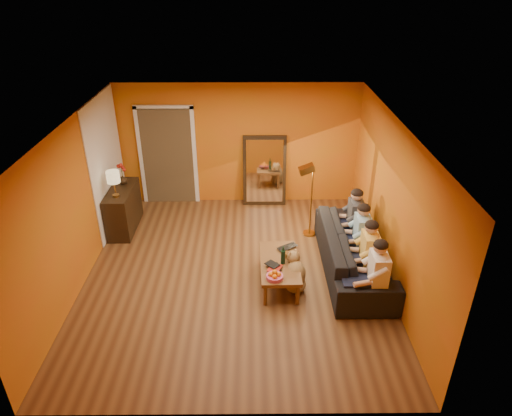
{
  "coord_description": "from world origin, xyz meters",
  "views": [
    {
      "loc": [
        0.3,
        -6.32,
        4.67
      ],
      "look_at": [
        0.35,
        0.5,
        1.0
      ],
      "focal_mm": 32.0,
      "sensor_mm": 36.0,
      "label": 1
    }
  ],
  "objects_px": {
    "person_far_left": "(377,276)",
    "tumbler": "(287,255)",
    "sofa": "(354,251)",
    "person_far_right": "(355,220)",
    "vase": "(123,180)",
    "person_mid_left": "(369,255)",
    "mirror_frame": "(265,171)",
    "dog": "(295,272)",
    "person_mid_right": "(362,236)",
    "table_lamp": "(114,184)",
    "sideboard": "(123,209)",
    "coffee_table": "(279,272)",
    "floor_lamp": "(311,201)",
    "laptop": "(289,249)",
    "wine_bottle": "(283,255)"
  },
  "relations": [
    {
      "from": "person_mid_right",
      "to": "tumbler",
      "type": "xyz_separation_m",
      "value": [
        -1.29,
        -0.33,
        -0.14
      ]
    },
    {
      "from": "sofa",
      "to": "vase",
      "type": "relative_size",
      "value": 14.91
    },
    {
      "from": "table_lamp",
      "to": "sofa",
      "type": "distance_m",
      "value": 4.45
    },
    {
      "from": "coffee_table",
      "to": "floor_lamp",
      "type": "height_order",
      "value": "floor_lamp"
    },
    {
      "from": "sofa",
      "to": "person_far_left",
      "type": "xyz_separation_m",
      "value": [
        0.13,
        -1.0,
        0.24
      ]
    },
    {
      "from": "dog",
      "to": "tumbler",
      "type": "bearing_deg",
      "value": 97.82
    },
    {
      "from": "mirror_frame",
      "to": "floor_lamp",
      "type": "bearing_deg",
      "value": -58.11
    },
    {
      "from": "laptop",
      "to": "person_far_left",
      "type": "bearing_deg",
      "value": -70.9
    },
    {
      "from": "floor_lamp",
      "to": "mirror_frame",
      "type": "bearing_deg",
      "value": 119.14
    },
    {
      "from": "wine_bottle",
      "to": "tumbler",
      "type": "distance_m",
      "value": 0.21
    },
    {
      "from": "sideboard",
      "to": "laptop",
      "type": "height_order",
      "value": "sideboard"
    },
    {
      "from": "person_mid_right",
      "to": "table_lamp",
      "type": "bearing_deg",
      "value": 166.54
    },
    {
      "from": "sofa",
      "to": "person_far_left",
      "type": "bearing_deg",
      "value": -172.59
    },
    {
      "from": "person_far_right",
      "to": "mirror_frame",
      "type": "bearing_deg",
      "value": 130.11
    },
    {
      "from": "sofa",
      "to": "person_mid_right",
      "type": "distance_m",
      "value": 0.29
    },
    {
      "from": "person_far_left",
      "to": "person_mid_right",
      "type": "height_order",
      "value": "same"
    },
    {
      "from": "person_mid_left",
      "to": "sideboard",
      "type": "bearing_deg",
      "value": 156.55
    },
    {
      "from": "dog",
      "to": "person_mid_right",
      "type": "distance_m",
      "value": 1.33
    },
    {
      "from": "person_far_left",
      "to": "person_mid_left",
      "type": "bearing_deg",
      "value": 90.0
    },
    {
      "from": "sideboard",
      "to": "dog",
      "type": "relative_size",
      "value": 1.85
    },
    {
      "from": "person_mid_left",
      "to": "wine_bottle",
      "type": "distance_m",
      "value": 1.36
    },
    {
      "from": "dog",
      "to": "person_mid_left",
      "type": "xyz_separation_m",
      "value": [
        1.15,
        0.04,
        0.29
      ]
    },
    {
      "from": "floor_lamp",
      "to": "laptop",
      "type": "xyz_separation_m",
      "value": [
        -0.49,
        -1.17,
        -0.29
      ]
    },
    {
      "from": "person_mid_right",
      "to": "vase",
      "type": "relative_size",
      "value": 7.15
    },
    {
      "from": "sofa",
      "to": "person_far_left",
      "type": "relative_size",
      "value": 2.09
    },
    {
      "from": "person_far_right",
      "to": "vase",
      "type": "distance_m",
      "value": 4.51
    },
    {
      "from": "mirror_frame",
      "to": "wine_bottle",
      "type": "height_order",
      "value": "mirror_frame"
    },
    {
      "from": "laptop",
      "to": "person_mid_left",
      "type": "bearing_deg",
      "value": -51.79
    },
    {
      "from": "person_mid_right",
      "to": "person_mid_left",
      "type": "bearing_deg",
      "value": -90.0
    },
    {
      "from": "sofa",
      "to": "dog",
      "type": "height_order",
      "value": "sofa"
    },
    {
      "from": "floor_lamp",
      "to": "person_mid_right",
      "type": "bearing_deg",
      "value": -58.21
    },
    {
      "from": "laptop",
      "to": "person_mid_right",
      "type": "bearing_deg",
      "value": -26.95
    },
    {
      "from": "coffee_table",
      "to": "vase",
      "type": "xyz_separation_m",
      "value": [
        -2.96,
        2.05,
        0.73
      ]
    },
    {
      "from": "sideboard",
      "to": "vase",
      "type": "height_order",
      "value": "vase"
    },
    {
      "from": "mirror_frame",
      "to": "person_mid_right",
      "type": "bearing_deg",
      "value": -56.92
    },
    {
      "from": "coffee_table",
      "to": "floor_lamp",
      "type": "relative_size",
      "value": 0.85
    },
    {
      "from": "sideboard",
      "to": "vase",
      "type": "xyz_separation_m",
      "value": [
        0.0,
        0.25,
        0.51
      ]
    },
    {
      "from": "person_mid_left",
      "to": "tumbler",
      "type": "bearing_deg",
      "value": 170.48
    },
    {
      "from": "person_mid_left",
      "to": "mirror_frame",
      "type": "bearing_deg",
      "value": 117.97
    },
    {
      "from": "dog",
      "to": "mirror_frame",
      "type": "bearing_deg",
      "value": 78.79
    },
    {
      "from": "table_lamp",
      "to": "dog",
      "type": "bearing_deg",
      "value": -26.97
    },
    {
      "from": "tumbler",
      "to": "vase",
      "type": "bearing_deg",
      "value": 147.97
    },
    {
      "from": "sideboard",
      "to": "person_far_left",
      "type": "distance_m",
      "value": 5.01
    },
    {
      "from": "coffee_table",
      "to": "floor_lamp",
      "type": "xyz_separation_m",
      "value": [
        0.67,
        1.52,
        0.51
      ]
    },
    {
      "from": "person_far_left",
      "to": "person_mid_right",
      "type": "distance_m",
      "value": 1.1
    },
    {
      "from": "dog",
      "to": "vase",
      "type": "distance_m",
      "value": 3.94
    },
    {
      "from": "sofa",
      "to": "person_far_right",
      "type": "bearing_deg",
      "value": -11.31
    },
    {
      "from": "floor_lamp",
      "to": "person_mid_left",
      "type": "height_order",
      "value": "floor_lamp"
    },
    {
      "from": "person_far_left",
      "to": "tumbler",
      "type": "distance_m",
      "value": 1.5
    },
    {
      "from": "sideboard",
      "to": "tumbler",
      "type": "xyz_separation_m",
      "value": [
        3.08,
        -1.68,
        0.04
      ]
    }
  ]
}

